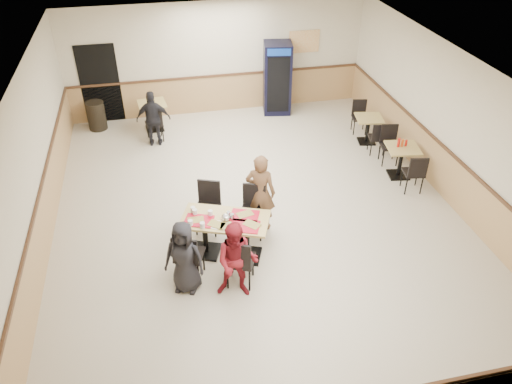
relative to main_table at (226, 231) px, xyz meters
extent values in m
plane|color=beige|center=(0.82, 1.09, -0.54)|extent=(10.00, 10.00, 0.00)
plane|color=silver|center=(0.82, 1.09, 2.46)|extent=(10.00, 10.00, 0.00)
plane|color=beige|center=(0.82, 6.09, 0.96)|extent=(8.00, 0.00, 8.00)
plane|color=beige|center=(0.82, -3.91, 0.96)|extent=(8.00, 0.00, 8.00)
plane|color=beige|center=(-3.18, 1.09, 0.96)|extent=(0.00, 10.00, 10.00)
plane|color=beige|center=(4.82, 1.09, 0.96)|extent=(0.00, 10.00, 10.00)
cube|color=tan|center=(0.82, 6.08, -0.04)|extent=(7.98, 0.03, 1.00)
cube|color=tan|center=(4.80, 1.09, -0.04)|extent=(0.03, 9.98, 1.00)
cube|color=#472B19|center=(0.82, 6.06, 0.49)|extent=(7.98, 0.04, 0.06)
cube|color=black|center=(-2.28, 6.07, 0.51)|extent=(1.00, 0.02, 2.10)
cube|color=orange|center=(3.22, 6.06, 1.26)|extent=(0.85, 0.02, 0.60)
cube|color=black|center=(-0.35, 0.14, -0.52)|extent=(0.63, 0.63, 0.04)
cylinder|color=black|center=(-0.35, 0.14, -0.13)|extent=(0.10, 0.10, 0.74)
cube|color=tan|center=(-0.35, 0.14, 0.25)|extent=(0.98, 0.98, 0.04)
cube|color=black|center=(0.35, -0.14, -0.52)|extent=(0.63, 0.63, 0.04)
cylinder|color=black|center=(0.35, -0.14, -0.13)|extent=(0.10, 0.10, 0.74)
cube|color=tan|center=(0.35, -0.14, 0.25)|extent=(0.98, 0.98, 0.04)
imported|color=black|center=(-0.78, -0.68, 0.13)|extent=(0.77, 0.64, 1.34)
imported|color=maroon|center=(0.02, -0.99, 0.17)|extent=(0.81, 0.71, 1.42)
imported|color=brown|center=(0.78, 0.68, 0.25)|extent=(0.69, 0.60, 1.59)
imported|color=black|center=(-1.03, 4.46, 0.16)|extent=(0.85, 0.43, 1.40)
cube|color=#B80C22|center=(0.35, 0.00, 0.28)|extent=(0.58, 0.51, 0.02)
cube|color=#B80C22|center=(-0.45, 0.03, 0.28)|extent=(0.58, 0.51, 0.02)
cube|color=#B80C22|center=(0.30, -0.29, 0.28)|extent=(0.58, 0.51, 0.02)
cylinder|color=white|center=(0.36, 0.03, 0.28)|extent=(0.25, 0.25, 0.01)
cube|color=tan|center=(0.36, 0.03, 0.29)|extent=(0.32, 0.25, 0.02)
cylinder|color=white|center=(-0.50, 0.05, 0.28)|extent=(0.25, 0.25, 0.01)
cube|color=tan|center=(-0.50, 0.05, 0.29)|extent=(0.28, 0.19, 0.02)
cylinder|color=white|center=(-0.17, -0.14, 0.28)|extent=(0.25, 0.25, 0.01)
cube|color=tan|center=(-0.17, -0.14, 0.29)|extent=(0.34, 0.31, 0.02)
cylinder|color=white|center=(0.02, -0.24, 0.28)|extent=(0.25, 0.25, 0.01)
cube|color=tan|center=(0.02, -0.24, 0.29)|extent=(0.32, 0.25, 0.02)
cylinder|color=white|center=(0.42, -0.28, 0.28)|extent=(0.25, 0.25, 0.01)
cube|color=tan|center=(0.42, -0.28, 0.29)|extent=(0.33, 0.33, 0.02)
cylinder|color=silver|center=(-0.41, -0.17, 0.33)|extent=(0.09, 0.09, 0.11)
cylinder|color=silver|center=(-0.60, -0.06, 0.33)|extent=(0.09, 0.09, 0.11)
cylinder|color=silver|center=(-0.52, 0.31, 0.33)|extent=(0.09, 0.09, 0.11)
cylinder|color=silver|center=(-0.23, 0.15, 0.33)|extent=(0.09, 0.09, 0.11)
cylinder|color=silver|center=(-0.49, 0.23, 0.33)|extent=(0.09, 0.09, 0.11)
cylinder|color=#A1A6B3|center=(0.12, -0.05, 0.33)|extent=(0.07, 0.07, 0.12)
cylinder|color=#A1A6B3|center=(0.07, 0.03, 0.33)|extent=(0.07, 0.07, 0.12)
ellipsoid|color=white|center=(0.01, -0.03, 0.33)|extent=(0.16, 0.16, 0.11)
cube|color=black|center=(4.24, 1.80, -0.52)|extent=(0.50, 0.50, 0.04)
cylinder|color=black|center=(4.24, 1.80, -0.17)|extent=(0.09, 0.09, 0.66)
cube|color=tan|center=(4.24, 1.80, 0.17)|extent=(0.78, 0.78, 0.04)
cube|color=black|center=(4.15, 3.44, -0.52)|extent=(0.48, 0.48, 0.04)
cylinder|color=black|center=(4.15, 3.44, -0.20)|extent=(0.08, 0.08, 0.62)
cube|color=tan|center=(4.15, 3.44, 0.12)|extent=(0.74, 0.74, 0.04)
cylinder|color=red|center=(4.14, 1.85, 0.29)|extent=(0.06, 0.06, 0.20)
cylinder|color=#CB531B|center=(4.23, 1.85, 0.28)|extent=(0.06, 0.06, 0.17)
cylinder|color=red|center=(4.32, 1.85, 0.26)|extent=(0.05, 0.05, 0.14)
cube|color=black|center=(-1.03, 5.29, -0.52)|extent=(0.49, 0.49, 0.04)
cylinder|color=black|center=(-1.03, 5.29, -0.16)|extent=(0.09, 0.09, 0.67)
cube|color=tan|center=(-1.03, 5.29, 0.18)|extent=(0.76, 0.76, 0.04)
cube|color=black|center=(2.39, 5.69, 0.43)|extent=(0.84, 0.83, 1.94)
cube|color=black|center=(2.33, 5.33, 0.38)|extent=(0.59, 0.12, 1.53)
cube|color=navy|center=(2.32, 5.32, 1.27)|extent=(0.61, 0.12, 0.18)
cylinder|color=black|center=(-2.48, 5.64, -0.17)|extent=(0.47, 0.47, 0.75)
camera|label=1|loc=(-0.94, -6.82, 5.54)|focal=35.00mm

